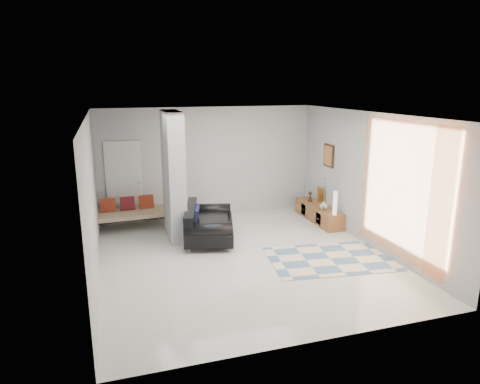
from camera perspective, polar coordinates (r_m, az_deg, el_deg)
name	(u,v)px	position (r m, az deg, el deg)	size (l,w,h in m)	color
floor	(244,258)	(8.58, 0.53, -8.75)	(6.00, 6.00, 0.00)	beige
ceiling	(244,115)	(7.92, 0.58, 10.26)	(6.00, 6.00, 0.00)	white
wall_back	(208,163)	(10.97, -4.28, 3.94)	(6.00, 6.00, 0.00)	#ADB0B2
wall_front	(318,243)	(5.48, 10.30, -6.77)	(6.00, 6.00, 0.00)	#ADB0B2
wall_left	(92,201)	(7.77, -19.13, -1.08)	(6.00, 6.00, 0.00)	#ADB0B2
wall_right	(369,180)	(9.33, 16.85, 1.56)	(6.00, 6.00, 0.00)	#ADB0B2
partition_column	(174,176)	(9.41, -8.86, 2.11)	(0.35, 1.20, 2.80)	#A1A5A8
hallway_door	(124,183)	(10.74, -15.17, 1.19)	(0.85, 0.06, 2.04)	silver
curtain	(402,190)	(8.37, 20.78, 0.19)	(2.55, 2.55, 0.00)	#FF8943
wall_art	(329,156)	(10.69, 11.74, 4.78)	(0.04, 0.45, 0.55)	#39210F
media_console	(319,213)	(10.92, 10.44, -2.75)	(0.45, 1.85, 0.80)	brown
loveseat	(206,225)	(9.44, -4.49, -4.35)	(1.40, 1.91, 0.76)	silver
daybed	(135,212)	(10.42, -13.87, -2.58)	(1.98, 0.90, 0.77)	black
area_rug	(330,259)	(8.70, 11.91, -8.69)	(2.39, 1.60, 0.01)	beige
cylinder_lamp	(335,203)	(10.11, 12.56, -1.46)	(0.10, 0.10, 0.55)	white
bronze_figurine	(310,197)	(11.15, 9.34, -0.60)	(0.13, 0.13, 0.26)	#322016
vase	(324,205)	(10.54, 11.08, -1.71)	(0.20, 0.20, 0.21)	silver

